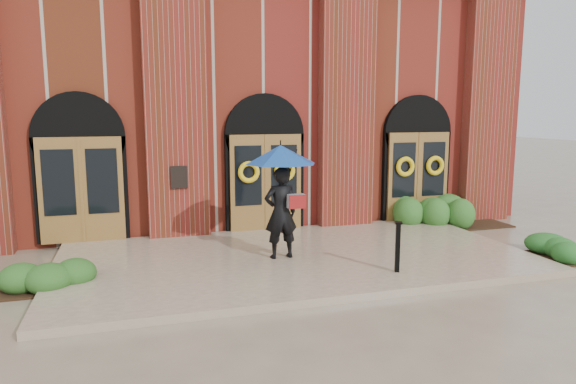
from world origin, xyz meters
name	(u,v)px	position (x,y,z in m)	size (l,w,h in m)	color
ground	(298,263)	(0.00, 0.00, 0.00)	(90.00, 90.00, 0.00)	gray
landing	(296,258)	(0.00, 0.15, 0.07)	(10.00, 5.30, 0.15)	tan
church_building	(224,104)	(0.00, 8.78, 3.50)	(16.20, 12.53, 7.00)	maroon
man_with_umbrella	(281,180)	(-0.37, 0.02, 1.83)	(1.56, 1.56, 2.40)	black
metal_post	(398,246)	(1.51, -1.59, 0.67)	(0.17, 0.17, 0.99)	black
hedge_wall_right	(448,212)	(5.20, 2.20, 0.41)	(3.18, 1.27, 0.82)	#29591F
hedge_front_left	(38,273)	(-5.10, 0.00, 0.26)	(1.44, 1.24, 0.51)	#244E1B
hedge_front_right	(568,247)	(5.94, -1.34, 0.22)	(1.27, 1.09, 0.45)	#1F551E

